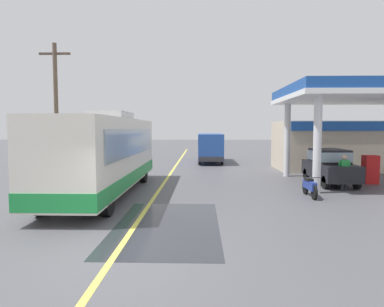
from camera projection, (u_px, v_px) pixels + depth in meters
ground at (177, 164)px, 27.98m from camera, size 120.00×120.00×0.00m
lane_divider_stripe at (172, 172)px, 22.99m from camera, size 0.16×50.00×0.01m
wet_puddle_patch at (167, 225)px, 10.32m from camera, size 3.09×5.82×0.01m
coach_bus_main at (106, 155)px, 15.17m from camera, size 2.60×11.04×3.69m
gas_station_roadside at (339, 133)px, 22.06m from camera, size 9.10×11.95×5.10m
car_at_pump at (329, 165)px, 17.96m from camera, size 1.70×4.20×1.82m
minibus_opposing_lane at (210, 145)px, 29.28m from camera, size 2.04×6.13×2.44m
motorcycle_parked_forecourt at (310, 186)px, 14.59m from camera, size 0.55×1.80×0.92m
pedestrian_near_pump at (344, 170)px, 16.21m from camera, size 0.55×0.22×1.66m
utility_pole_roadside at (56, 108)px, 19.85m from camera, size 1.80×0.24×7.77m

